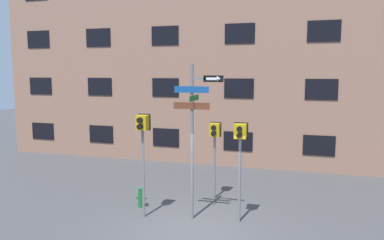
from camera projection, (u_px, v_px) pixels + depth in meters
ground_plane at (194, 230)px, 10.10m from camera, size 60.00×60.00×0.00m
building_facade at (241, 34)px, 16.38m from camera, size 24.00×0.63×11.79m
street_sign_pole at (194, 128)px, 10.54m from camera, size 1.42×0.89×4.46m
pedestrian_signal_left at (143, 137)px, 10.73m from camera, size 0.38×0.40×3.05m
pedestrian_signal_right at (240, 144)px, 10.39m from camera, size 0.39×0.40×2.85m
pedestrian_signal_across at (215, 139)px, 12.41m from camera, size 0.39×0.40×2.59m
fire_hydrant at (141, 197)px, 11.80m from camera, size 0.35×0.19×0.68m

